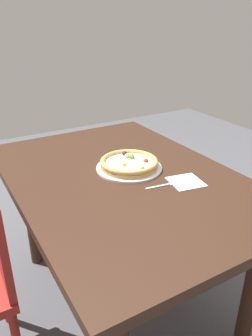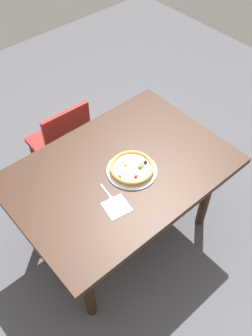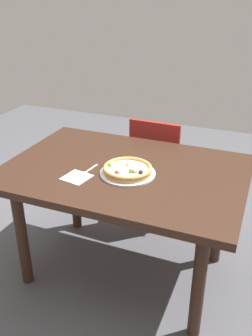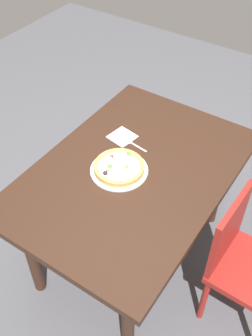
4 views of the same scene
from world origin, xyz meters
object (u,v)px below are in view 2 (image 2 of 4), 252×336
dining_table (120,179)px  pizza (132,168)px  chair_near (63,143)px  napkin (117,207)px  plate (132,171)px  fork (109,195)px

dining_table → pizza: (-0.05, 0.06, 0.13)m
chair_near → napkin: (0.20, 0.91, 0.30)m
napkin → plate: bearing=-149.3°
pizza → fork: bearing=12.9°
fork → napkin: (0.02, 0.09, -0.00)m
fork → napkin: fork is taller
chair_near → plate: (-0.05, 0.76, 0.30)m
dining_table → plate: size_ratio=4.42×
plate → napkin: size_ratio=2.27×
plate → napkin: bearing=30.7°
dining_table → plate: (-0.04, 0.06, 0.10)m
dining_table → chair_near: 0.73m
chair_near → pizza: size_ratio=3.08×
napkin → pizza: bearing=-149.5°
fork → pizza: bearing=111.0°
napkin → chair_near: bearing=-102.5°
chair_near → pizza: 0.83m
pizza → fork: pizza is taller
pizza → fork: 0.24m
pizza → napkin: bearing=30.5°
fork → plate: bearing=111.2°
plate → pizza: bearing=118.4°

